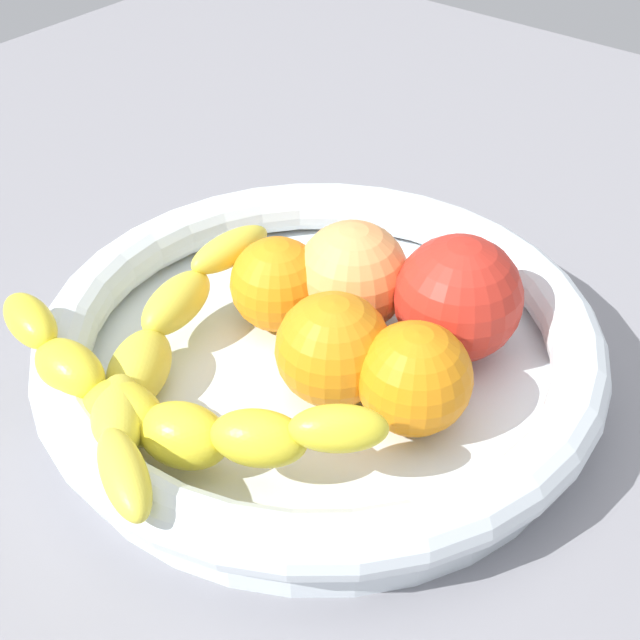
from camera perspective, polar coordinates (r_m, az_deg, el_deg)
The scene contains 9 objects.
kitchen_counter at distance 55.23cm, azimuth 0.00°, elevation -4.99°, with size 120.00×120.00×3.00cm, color gray.
fruit_bowl at distance 52.56cm, azimuth 0.00°, elevation -1.80°, with size 32.70×32.70×4.87cm.
banana_draped_left at distance 50.06cm, azimuth -10.35°, elevation -2.32°, with size 13.64×21.74×4.87cm.
banana_draped_right at distance 46.54cm, azimuth -10.03°, elevation -5.34°, with size 23.34×8.91×4.86cm.
orange_front at distance 48.92cm, azimuth 0.84°, elevation -1.87°, with size 6.41×6.41×6.41cm, color orange.
orange_mid_left at distance 54.25cm, azimuth -2.69°, elevation 2.27°, with size 5.77×5.77×5.77cm, color orange.
orange_mid_right at distance 47.59cm, azimuth 5.99°, elevation -3.68°, with size 6.17×6.17×6.17cm, color orange.
tomato_red at distance 52.27cm, azimuth 8.71°, elevation 1.37°, with size 7.44×7.44×7.44cm, color red.
peach_blush at distance 53.98cm, azimuth 2.07°, elevation 2.76°, with size 6.80×6.80×6.80cm, color #F5A058.
Camera 1 is at (-25.25, 31.30, 39.36)cm, focal length 50.71 mm.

